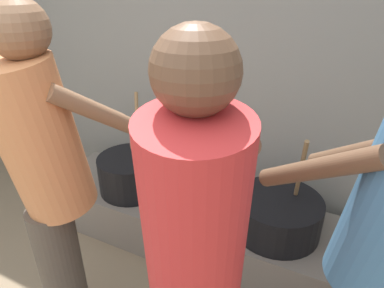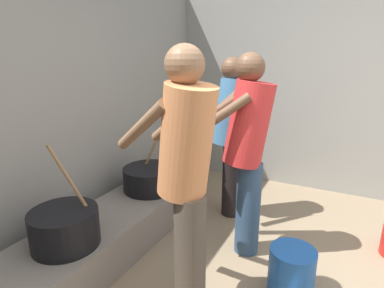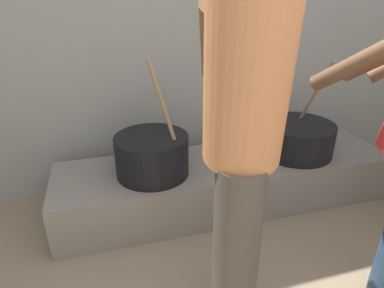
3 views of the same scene
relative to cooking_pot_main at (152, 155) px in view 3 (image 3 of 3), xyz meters
The scene contains 5 objects.
block_enclosure_rear 0.94m from the cooking_pot_main, 70.23° to the left, with size 5.25×0.20×2.41m, color gray.
hearth_ledge 0.60m from the cooking_pot_main, ahead, with size 2.32×0.60×0.33m, color slate.
cooking_pot_main is the anchor object (origin of this frame).
cooking_pot_secondary 1.05m from the cooking_pot_main, ahead, with size 0.52×0.52×0.68m.
cook_in_orange_shirt 0.99m from the cooking_pot_main, 75.35° to the right, with size 0.53×0.75×1.67m.
Camera 3 is at (-0.47, -0.01, 1.39)m, focal length 30.88 mm.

